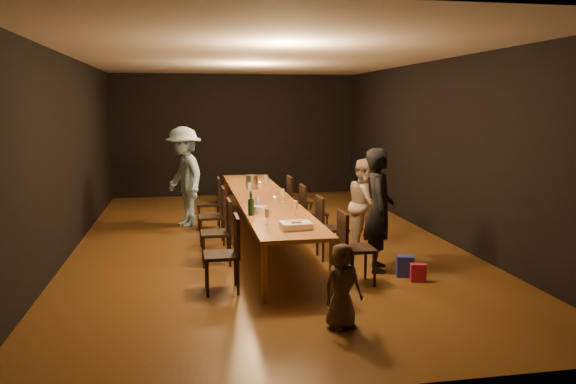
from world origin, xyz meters
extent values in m
plane|color=#462A11|center=(0.00, 0.00, 0.00)|extent=(10.00, 10.00, 0.00)
cube|color=black|center=(0.00, 5.00, 1.50)|extent=(6.00, 0.04, 3.00)
cube|color=black|center=(0.00, -5.00, 1.50)|extent=(6.00, 0.04, 3.00)
cube|color=black|center=(-3.00, 0.00, 1.50)|extent=(0.04, 10.00, 3.00)
cube|color=black|center=(3.00, 0.00, 1.50)|extent=(0.04, 10.00, 3.00)
cube|color=silver|center=(0.00, 0.00, 3.00)|extent=(6.00, 10.00, 0.04)
cube|color=olive|center=(0.00, 0.00, 0.72)|extent=(0.90, 6.00, 0.05)
cylinder|color=olive|center=(-0.40, -2.90, 0.35)|extent=(0.08, 0.08, 0.70)
cylinder|color=olive|center=(0.40, -2.90, 0.35)|extent=(0.08, 0.08, 0.70)
cylinder|color=olive|center=(-0.40, 2.90, 0.35)|extent=(0.08, 0.08, 0.70)
cylinder|color=olive|center=(0.40, 2.90, 0.35)|extent=(0.08, 0.08, 0.70)
imported|color=black|center=(1.32, -1.88, 0.84)|extent=(0.54, 0.69, 1.68)
imported|color=tan|center=(1.50, -0.76, 0.71)|extent=(0.77, 0.85, 1.43)
imported|color=#81A9C7|center=(-1.28, 1.52, 0.93)|extent=(1.08, 1.37, 1.85)
imported|color=#473727|center=(0.28, -3.75, 0.44)|extent=(0.49, 0.39, 0.88)
cube|color=#BE1C41|center=(1.65, -2.47, 0.12)|extent=(0.21, 0.15, 0.23)
cube|color=#2638A7|center=(1.57, -2.24, 0.14)|extent=(0.25, 0.20, 0.28)
cube|color=white|center=(0.06, -2.45, 0.79)|extent=(0.38, 0.31, 0.08)
cube|color=black|center=(0.06, -2.48, 0.83)|extent=(0.13, 0.10, 0.00)
cube|color=red|center=(0.06, -2.38, 0.83)|extent=(0.19, 0.04, 0.00)
cylinder|color=white|center=(-0.24, -1.41, 0.80)|extent=(0.25, 0.25, 0.11)
cylinder|color=#AFB0B4|center=(-0.07, 0.99, 0.87)|extent=(0.23, 0.23, 0.24)
cylinder|color=#B2B7B2|center=(0.15, -2.17, 0.77)|extent=(0.05, 0.05, 0.03)
cylinder|color=#B2B7B2|center=(0.15, -0.22, 0.77)|extent=(0.05, 0.05, 0.03)
cylinder|color=#B2B7B2|center=(0.15, 1.57, 0.77)|extent=(0.05, 0.05, 0.03)
camera|label=1|loc=(-1.25, -9.00, 2.24)|focal=35.00mm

